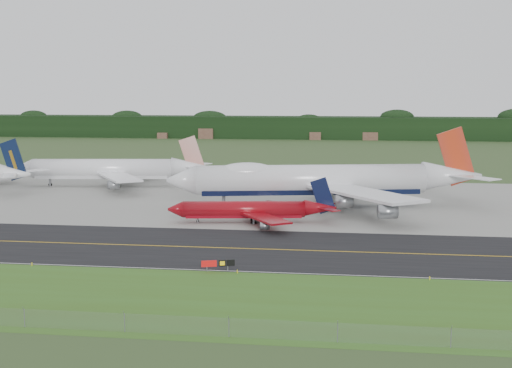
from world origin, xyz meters
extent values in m
plane|color=#314821|center=(0.00, 0.00, 0.00)|extent=(600.00, 600.00, 0.00)
cube|color=#3A5D1B|center=(0.00, -35.00, 0.01)|extent=(400.00, 30.00, 0.01)
cube|color=black|center=(0.00, -4.00, 0.01)|extent=(400.00, 32.00, 0.02)
cube|color=gray|center=(0.00, 51.00, 0.01)|extent=(400.00, 78.00, 0.01)
cube|color=gold|center=(0.00, -4.00, 0.03)|extent=(400.00, 0.40, 0.00)
cube|color=silver|center=(0.00, -19.50, 0.03)|extent=(400.00, 0.25, 0.00)
plane|color=slate|center=(0.00, -48.00, 1.10)|extent=(320.00, 0.00, 320.00)
cylinder|color=slate|center=(0.00, -48.00, 1.10)|extent=(0.10, 0.10, 2.20)
cube|color=black|center=(0.00, 275.00, 6.00)|extent=(700.00, 24.00, 12.00)
cylinder|color=white|center=(9.53, 41.23, 6.55)|extent=(53.52, 17.58, 6.76)
cube|color=black|center=(9.53, 41.23, 4.35)|extent=(50.56, 15.38, 2.37)
cone|color=white|center=(-19.79, 35.07, 6.55)|extent=(7.91, 7.99, 6.76)
cone|color=white|center=(42.47, 48.16, 7.06)|extent=(15.15, 9.51, 6.76)
ellipsoid|color=white|center=(-5.06, 38.16, 8.41)|extent=(14.69, 8.47, 4.31)
cube|color=white|center=(21.68, 28.39, 5.37)|extent=(25.78, 29.88, 0.58)
cube|color=white|center=(15.48, 57.88, 5.37)|extent=(16.21, 31.54, 0.58)
cube|color=#BB3215|center=(43.21, 48.32, 11.66)|extent=(9.63, 2.53, 14.01)
cylinder|color=gray|center=(17.48, 28.18, 3.52)|extent=(4.20, 3.54, 2.84)
cylinder|color=gray|center=(11.55, 56.39, 3.52)|extent=(4.20, 3.54, 2.84)
cylinder|color=gray|center=(26.16, 16.61, 3.52)|extent=(4.20, 3.54, 2.84)
cylinder|color=gray|center=(14.83, 70.47, 3.52)|extent=(4.20, 3.54, 2.84)
cylinder|color=black|center=(-10.28, 37.07, 0.61)|extent=(1.30, 0.79, 1.22)
cylinder|color=slate|center=(14.47, 38.47, 2.26)|extent=(1.12, 1.12, 4.52)
cylinder|color=black|center=(14.47, 38.47, 0.61)|extent=(1.32, 0.85, 1.22)
cylinder|color=slate|center=(12.93, 45.75, 2.26)|extent=(1.12, 1.12, 4.52)
cylinder|color=black|center=(12.93, 45.75, 0.61)|extent=(1.32, 0.85, 1.22)
cylinder|color=maroon|center=(-2.90, 20.00, 2.76)|extent=(25.27, 7.14, 3.39)
cube|color=maroon|center=(-2.90, 20.00, 1.66)|extent=(23.90, 6.11, 1.19)
cone|color=maroon|center=(-16.83, 17.87, 2.76)|extent=(3.61, 3.82, 3.39)
cone|color=maroon|center=(12.74, 22.40, 3.02)|extent=(7.05, 4.35, 3.39)
cube|color=maroon|center=(2.40, 13.76, 2.17)|extent=(11.50, 14.11, 0.38)
cube|color=maroon|center=(0.29, 27.54, 2.17)|extent=(8.25, 14.66, 0.38)
cube|color=black|center=(13.21, 22.47, 5.57)|extent=(5.33, 1.08, 7.71)
cylinder|color=gray|center=(2.65, 10.42, 1.25)|extent=(2.04, 1.69, 1.42)
cylinder|color=gray|center=(-0.47, 30.80, 1.25)|extent=(2.04, 1.69, 1.42)
cylinder|color=black|center=(-12.31, 18.56, 0.31)|extent=(0.64, 0.36, 0.61)
cylinder|color=slate|center=(-0.64, 18.46, 0.87)|extent=(0.54, 0.54, 1.75)
cylinder|color=black|center=(-0.64, 18.46, 0.31)|extent=(0.65, 0.39, 0.61)
cylinder|color=slate|center=(-1.21, 22.15, 0.87)|extent=(0.54, 0.54, 1.75)
cylinder|color=black|center=(-1.21, 22.15, 0.31)|extent=(0.65, 0.39, 0.61)
cone|color=white|center=(-68.63, 50.28, 5.54)|extent=(11.37, 6.76, 5.50)
cube|color=#0B1632|center=(-68.02, 50.20, 9.17)|extent=(7.69, 1.36, 11.09)
cylinder|color=gray|center=(-82.51, 74.44, 2.67)|extent=(3.26, 2.65, 2.31)
cylinder|color=white|center=(-50.91, 68.76, 5.08)|extent=(39.62, 10.58, 5.45)
cube|color=silver|center=(-50.91, 68.76, 3.30)|extent=(37.50, 8.97, 1.91)
cone|color=white|center=(-72.80, 65.85, 5.08)|extent=(5.58, 6.05, 5.45)
cone|color=white|center=(-26.33, 72.03, 5.48)|extent=(10.99, 6.77, 5.45)
cube|color=white|center=(-42.61, 58.52, 4.12)|extent=(18.08, 22.76, 0.49)
cube|color=white|center=(-45.58, 80.81, 4.12)|extent=(13.49, 23.57, 0.49)
cube|color=#A2220B|center=(-25.72, 72.11, 9.02)|extent=(7.51, 1.42, 10.84)
cylinder|color=gray|center=(-42.23, 53.15, 2.63)|extent=(3.25, 2.66, 2.29)
cylinder|color=gray|center=(-46.61, 86.09, 2.63)|extent=(3.25, 2.66, 2.29)
cylinder|color=black|center=(-65.70, 66.79, 0.49)|extent=(1.03, 0.57, 0.98)
cylinder|color=slate|center=(-47.40, 66.20, 1.72)|extent=(0.86, 0.86, 3.44)
cylinder|color=black|center=(-47.40, 66.20, 0.49)|extent=(1.04, 0.62, 0.98)
cylinder|color=slate|center=(-48.20, 72.14, 1.72)|extent=(0.86, 0.86, 3.44)
cylinder|color=black|center=(-48.20, 72.14, 0.49)|extent=(1.04, 0.62, 0.98)
cylinder|color=slate|center=(-2.28, -20.27, 0.37)|extent=(0.13, 0.13, 0.74)
cylinder|color=slate|center=(0.75, -19.31, 0.37)|extent=(0.13, 0.13, 0.74)
cube|color=#9E0C0C|center=(-1.97, -20.17, 1.22)|extent=(2.27, 0.89, 0.95)
cube|color=black|center=(-0.06, -19.56, 1.22)|extent=(1.07, 0.50, 0.95)
cube|color=black|center=(1.15, -19.18, 1.22)|extent=(1.27, 0.57, 0.95)
cylinder|color=yellow|center=(-30.07, -20.50, 0.25)|extent=(0.16, 0.16, 0.50)
cylinder|color=yellow|center=(2.41, -20.50, 0.25)|extent=(0.16, 0.16, 0.50)
cylinder|color=yellow|center=(30.58, -20.50, 0.25)|extent=(0.16, 0.16, 0.50)
camera|label=1|loc=(19.41, -123.04, 27.38)|focal=50.00mm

